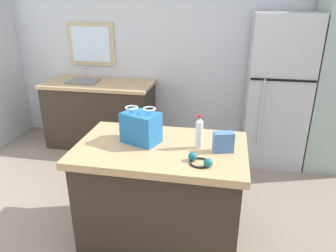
{
  "coord_description": "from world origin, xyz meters",
  "views": [
    {
      "loc": [
        0.46,
        -2.07,
        1.96
      ],
      "look_at": [
        -0.02,
        0.42,
        0.93
      ],
      "focal_mm": 33.81,
      "sensor_mm": 36.0,
      "label": 1
    }
  ],
  "objects_px": {
    "kitchen_island": "(161,193)",
    "ear_defenders": "(200,161)",
    "refrigerator": "(277,91)",
    "small_box": "(223,142)",
    "shopping_bag": "(141,127)",
    "bottle": "(199,133)"
  },
  "relations": [
    {
      "from": "kitchen_island",
      "to": "small_box",
      "type": "relative_size",
      "value": 8.61
    },
    {
      "from": "shopping_bag",
      "to": "small_box",
      "type": "distance_m",
      "value": 0.65
    },
    {
      "from": "kitchen_island",
      "to": "refrigerator",
      "type": "height_order",
      "value": "refrigerator"
    },
    {
      "from": "refrigerator",
      "to": "small_box",
      "type": "height_order",
      "value": "refrigerator"
    },
    {
      "from": "bottle",
      "to": "shopping_bag",
      "type": "bearing_deg",
      "value": 177.17
    },
    {
      "from": "small_box",
      "to": "bottle",
      "type": "relative_size",
      "value": 0.57
    },
    {
      "from": "kitchen_island",
      "to": "ear_defenders",
      "type": "relative_size",
      "value": 6.46
    },
    {
      "from": "shopping_bag",
      "to": "bottle",
      "type": "bearing_deg",
      "value": -2.83
    },
    {
      "from": "refrigerator",
      "to": "bottle",
      "type": "bearing_deg",
      "value": -114.74
    },
    {
      "from": "shopping_bag",
      "to": "bottle",
      "type": "relative_size",
      "value": 1.23
    },
    {
      "from": "shopping_bag",
      "to": "bottle",
      "type": "height_order",
      "value": "shopping_bag"
    },
    {
      "from": "kitchen_island",
      "to": "refrigerator",
      "type": "xyz_separation_m",
      "value": [
        1.07,
        1.72,
        0.46
      ]
    },
    {
      "from": "small_box",
      "to": "bottle",
      "type": "bearing_deg",
      "value": 171.83
    },
    {
      "from": "small_box",
      "to": "ear_defenders",
      "type": "bearing_deg",
      "value": -123.6
    },
    {
      "from": "shopping_bag",
      "to": "bottle",
      "type": "distance_m",
      "value": 0.47
    },
    {
      "from": "bottle",
      "to": "ear_defenders",
      "type": "distance_m",
      "value": 0.27
    },
    {
      "from": "small_box",
      "to": "shopping_bag",
      "type": "bearing_deg",
      "value": 175.63
    },
    {
      "from": "refrigerator",
      "to": "ear_defenders",
      "type": "distance_m",
      "value": 2.08
    },
    {
      "from": "kitchen_island",
      "to": "bottle",
      "type": "distance_m",
      "value": 0.63
    },
    {
      "from": "ear_defenders",
      "to": "bottle",
      "type": "bearing_deg",
      "value": 98.01
    },
    {
      "from": "small_box",
      "to": "ear_defenders",
      "type": "distance_m",
      "value": 0.28
    },
    {
      "from": "kitchen_island",
      "to": "ear_defenders",
      "type": "bearing_deg",
      "value": -34.5
    }
  ]
}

